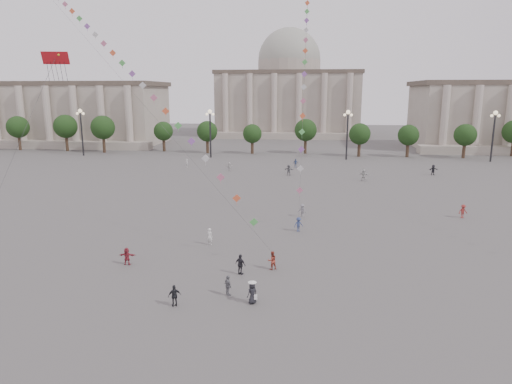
# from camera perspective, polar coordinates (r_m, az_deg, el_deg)

# --- Properties ---
(ground) EXTENTS (360.00, 360.00, 0.00)m
(ground) POSITION_cam_1_polar(r_m,az_deg,el_deg) (33.88, -4.82, -12.81)
(ground) COLOR #504D4B
(ground) RESTS_ON ground
(hall_west) EXTENTS (84.00, 26.22, 17.20)m
(hall_west) POSITION_cam_1_polar(r_m,az_deg,el_deg) (148.22, -27.32, 8.73)
(hall_west) COLOR gray
(hall_west) RESTS_ON ground
(hall_central) EXTENTS (48.30, 34.30, 35.50)m
(hall_central) POSITION_cam_1_polar(r_m,az_deg,el_deg) (159.40, 4.09, 12.31)
(hall_central) COLOR gray
(hall_central) RESTS_ON ground
(tree_row) EXTENTS (137.12, 5.12, 8.00)m
(tree_row) POSITION_cam_1_polar(r_m,az_deg,el_deg) (108.61, 2.99, 7.62)
(tree_row) COLOR #322519
(tree_row) RESTS_ON ground
(lamp_post_far_west) EXTENTS (2.00, 0.90, 10.65)m
(lamp_post_far_west) POSITION_cam_1_polar(r_m,az_deg,el_deg) (112.55, -21.03, 7.99)
(lamp_post_far_west) COLOR #262628
(lamp_post_far_west) RESTS_ON ground
(lamp_post_mid_west) EXTENTS (2.00, 0.90, 10.65)m
(lamp_post_mid_west) POSITION_cam_1_polar(r_m,az_deg,el_deg) (102.50, -5.75, 8.39)
(lamp_post_mid_west) COLOR #262628
(lamp_post_mid_west) RESTS_ON ground
(lamp_post_mid_east) EXTENTS (2.00, 0.90, 10.65)m
(lamp_post_mid_east) POSITION_cam_1_polar(r_m,az_deg,el_deg) (100.71, 11.37, 8.14)
(lamp_post_mid_east) COLOR #262628
(lamp_post_mid_east) RESTS_ON ground
(lamp_post_far_east) EXTENTS (2.00, 0.90, 10.65)m
(lamp_post_far_east) POSITION_cam_1_polar(r_m,az_deg,el_deg) (107.61, 27.62, 7.25)
(lamp_post_far_east) COLOR #262628
(lamp_post_far_east) RESTS_ON ground
(person_crowd_0) EXTENTS (1.08, 0.72, 1.70)m
(person_crowd_0) POSITION_cam_1_polar(r_m,az_deg,el_deg) (89.21, 4.96, 3.61)
(person_crowd_0) COLOR #364A7B
(person_crowd_0) RESTS_ON ground
(person_crowd_4) EXTENTS (1.48, 0.98, 1.52)m
(person_crowd_4) POSITION_cam_1_polar(r_m,az_deg,el_deg) (85.69, -3.34, 3.22)
(person_crowd_4) COLOR silver
(person_crowd_4) RESTS_ON ground
(person_crowd_6) EXTENTS (1.16, 0.93, 1.57)m
(person_crowd_6) POSITION_cam_1_polar(r_m,az_deg,el_deg) (53.90, 5.79, -2.30)
(person_crowd_6) COLOR slate
(person_crowd_6) RESTS_ON ground
(person_crowd_7) EXTENTS (1.87, 1.24, 1.94)m
(person_crowd_7) POSITION_cam_1_polar(r_m,az_deg,el_deg) (77.50, 13.30, 2.08)
(person_crowd_7) COLOR beige
(person_crowd_7) RESTS_ON ground
(person_crowd_8) EXTENTS (1.16, 0.84, 1.62)m
(person_crowd_8) POSITION_cam_1_polar(r_m,az_deg,el_deg) (58.37, 24.45, -2.21)
(person_crowd_8) COLOR maroon
(person_crowd_8) RESTS_ON ground
(person_crowd_9) EXTENTS (1.81, 1.08, 1.86)m
(person_crowd_9) POSITION_cam_1_polar(r_m,az_deg,el_deg) (86.56, 21.27, 2.59)
(person_crowd_9) COLOR black
(person_crowd_9) RESTS_ON ground
(person_crowd_10) EXTENTS (0.61, 0.72, 1.67)m
(person_crowd_10) POSITION_cam_1_polar(r_m,az_deg,el_deg) (90.02, -8.61, 3.59)
(person_crowd_10) COLOR silver
(person_crowd_10) RESTS_ON ground
(person_crowd_12) EXTENTS (1.85, 0.95, 1.91)m
(person_crowd_12) POSITION_cam_1_polar(r_m,az_deg,el_deg) (80.67, 4.12, 2.77)
(person_crowd_12) COLOR slate
(person_crowd_12) RESTS_ON ground
(person_crowd_13) EXTENTS (0.71, 0.60, 1.66)m
(person_crowd_13) POSITION_cam_1_polar(r_m,az_deg,el_deg) (44.23, -5.80, -5.54)
(person_crowd_13) COLOR silver
(person_crowd_13) RESTS_ON ground
(tourist_1) EXTENTS (1.07, 0.86, 1.70)m
(tourist_1) POSITION_cam_1_polar(r_m,az_deg,el_deg) (37.09, -1.95, -9.05)
(tourist_1) COLOR #232228
(tourist_1) RESTS_ON ground
(tourist_2) EXTENTS (1.42, 0.52, 1.51)m
(tourist_2) POSITION_cam_1_polar(r_m,az_deg,el_deg) (40.60, -15.83, -7.73)
(tourist_2) COLOR #9A2A37
(tourist_2) RESTS_ON ground
(tourist_3) EXTENTS (0.84, 0.94, 1.53)m
(tourist_3) POSITION_cam_1_polar(r_m,az_deg,el_deg) (33.58, -3.52, -11.59)
(tourist_3) COLOR slate
(tourist_3) RESTS_ON ground
(tourist_4) EXTENTS (0.97, 0.74, 1.53)m
(tourist_4) POSITION_cam_1_polar(r_m,az_deg,el_deg) (32.47, -10.14, -12.64)
(tourist_4) COLOR black
(tourist_4) RESTS_ON ground
(kite_flyer_0) EXTENTS (0.96, 0.89, 1.58)m
(kite_flyer_0) POSITION_cam_1_polar(r_m,az_deg,el_deg) (38.12, 2.02, -8.53)
(kite_flyer_0) COLOR #983829
(kite_flyer_0) RESTS_ON ground
(kite_flyer_1) EXTENTS (1.15, 0.95, 1.55)m
(kite_flyer_1) POSITION_cam_1_polar(r_m,az_deg,el_deg) (48.29, 5.34, -4.05)
(kite_flyer_1) COLOR navy
(kite_flyer_1) RESTS_ON ground
(hat_person) EXTENTS (0.90, 0.90, 1.69)m
(hat_person) POSITION_cam_1_polar(r_m,az_deg,el_deg) (32.34, -0.46, -12.40)
(hat_person) COLOR black
(hat_person) RESTS_ON ground
(dragon_kite) EXTENTS (3.40, 4.16, 17.83)m
(dragon_kite) POSITION_cam_1_polar(r_m,az_deg,el_deg) (43.58, -23.78, 14.00)
(dragon_kite) COLOR #B2131A
(dragon_kite) RESTS_ON ground
(kite_train_west) EXTENTS (44.51, 39.28, 70.05)m
(kite_train_west) POSITION_cam_1_polar(r_m,az_deg,el_deg) (62.49, -19.38, 17.51)
(kite_train_west) COLOR #3F3F3F
(kite_train_west) RESTS_ON ground
(kite_train_mid) EXTENTS (1.36, 47.06, 65.43)m
(kite_train_mid) POSITION_cam_1_polar(r_m,az_deg,el_deg) (72.31, 6.39, 21.40)
(kite_train_mid) COLOR #3F3F3F
(kite_train_mid) RESTS_ON ground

